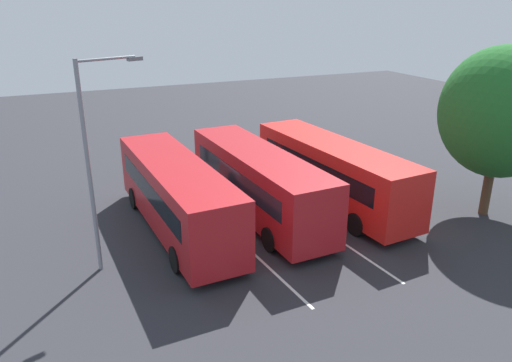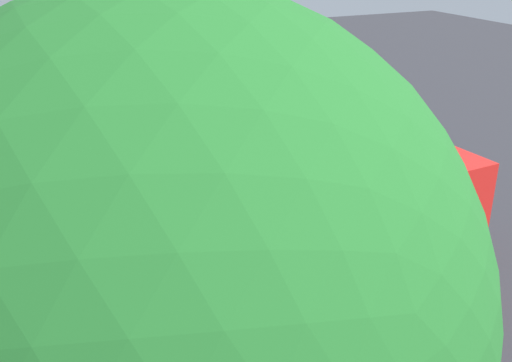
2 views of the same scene
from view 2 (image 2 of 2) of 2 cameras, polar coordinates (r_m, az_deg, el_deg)
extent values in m
plane|color=#2B2B30|center=(17.64, -1.69, -4.90)|extent=(77.00, 77.00, 0.00)
cube|color=red|center=(13.28, 1.79, -6.21)|extent=(10.70, 3.22, 2.80)
cube|color=black|center=(16.01, 18.28, 0.79)|extent=(0.28, 2.16, 1.17)
cube|color=black|center=(14.06, -0.63, -2.93)|extent=(8.85, 0.73, 0.89)
cube|color=black|center=(12.23, 4.64, -7.22)|extent=(8.85, 0.73, 0.89)
cube|color=black|center=(15.86, 18.54, 2.37)|extent=(0.24, 1.96, 0.32)
cube|color=black|center=(16.81, 17.55, -5.30)|extent=(0.27, 2.26, 0.36)
cylinder|color=black|center=(16.42, 9.97, -5.45)|extent=(1.06, 0.36, 1.04)
cylinder|color=black|center=(14.93, 15.49, -9.08)|extent=(1.06, 0.36, 1.04)
cylinder|color=black|center=(13.80, -13.32, -11.73)|extent=(1.06, 0.36, 1.04)
cube|color=#AD191E|center=(16.62, -3.49, -0.03)|extent=(10.65, 2.90, 2.80)
cube|color=#19232D|center=(18.89, 11.25, 4.84)|extent=(0.21, 2.16, 1.17)
cube|color=#19232D|center=(17.53, -5.07, 2.34)|extent=(8.86, 0.46, 0.89)
cube|color=#19232D|center=(15.48, -1.76, -0.42)|extent=(8.86, 0.46, 0.89)
cube|color=black|center=(18.76, 11.41, 6.20)|extent=(0.18, 1.97, 0.32)
cube|color=black|center=(19.57, 10.89, -0.53)|extent=(0.20, 2.26, 0.36)
cylinder|color=black|center=(19.48, 4.38, -0.48)|extent=(1.05, 0.32, 1.04)
cylinder|color=black|center=(17.71, 8.23, -3.14)|extent=(1.05, 0.32, 1.04)
cylinder|color=black|center=(17.30, -15.30, -4.42)|extent=(1.05, 0.32, 1.04)
cylinder|color=black|center=(15.28, -13.41, -8.07)|extent=(1.05, 0.32, 1.04)
cube|color=#AD191E|center=(20.10, -7.64, 3.93)|extent=(10.65, 2.89, 2.80)
cube|color=black|center=(22.04, 5.30, 7.77)|extent=(0.21, 2.16, 1.17)
cube|color=black|center=(21.08, -8.78, 5.72)|extent=(8.86, 0.45, 0.89)
cube|color=black|center=(18.92, -6.48, 3.85)|extent=(8.86, 0.45, 0.89)
cube|color=black|center=(21.93, 5.39, 8.95)|extent=(0.18, 1.97, 0.32)
cube|color=black|center=(22.63, 5.19, 3.05)|extent=(0.19, 2.26, 0.36)
cylinder|color=black|center=(22.75, -0.42, 3.08)|extent=(1.05, 0.32, 1.04)
cylinder|color=black|center=(20.81, 2.41, 1.14)|extent=(1.05, 0.32, 1.04)
cylinder|color=black|center=(20.87, -17.30, 0.14)|extent=(1.05, 0.32, 1.04)
cylinder|color=black|center=(18.75, -16.00, -2.32)|extent=(1.05, 0.32, 1.04)
cylinder|color=#232833|center=(24.11, 13.26, 3.40)|extent=(0.13, 0.13, 0.86)
cylinder|color=#232833|center=(24.26, 13.24, 3.52)|extent=(0.13, 0.13, 0.86)
cylinder|color=navy|center=(23.95, 13.41, 5.20)|extent=(0.44, 0.44, 0.68)
sphere|color=tan|center=(23.82, 13.51, 6.25)|extent=(0.23, 0.23, 0.23)
cylinder|color=gray|center=(22.57, -15.72, 11.12)|extent=(0.16, 0.16, 7.89)
ellipsoid|color=#1E6023|center=(5.52, -7.86, -13.61)|extent=(5.66, 5.09, 5.94)
cube|color=silver|center=(16.12, 0.93, -7.77)|extent=(16.53, 1.24, 0.01)
cube|color=silver|center=(19.23, -3.87, -2.47)|extent=(16.53, 1.24, 0.01)
camera|label=1|loc=(27.19, -58.84, 15.60)|focal=34.29mm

